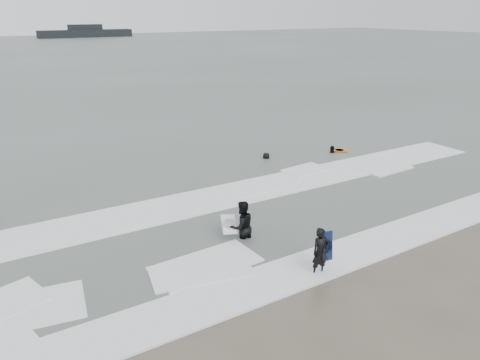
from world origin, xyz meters
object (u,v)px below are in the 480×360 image
surfer_centre (319,274)px  surfer_wading (242,238)px  surfer_right_far (266,159)px  vessel_horizon (86,33)px  surfer_right_near (332,153)px

surfer_centre → surfer_wading: bearing=109.4°
surfer_wading → surfer_right_far: (6.12, 7.44, 0.00)m
surfer_centre → surfer_right_far: surfer_centre is taller
surfer_centre → surfer_right_far: bearing=70.0°
vessel_horizon → surfer_right_far: bearing=-99.8°
surfer_right_near → surfer_right_far: surfer_right_near is taller
surfer_right_near → surfer_centre: bearing=28.0°
surfer_right_far → vessel_horizon: size_ratio=0.05×
surfer_centre → surfer_right_far: 12.05m
vessel_horizon → surfer_centre: bearing=-101.2°
surfer_right_far → surfer_right_near: bearing=134.6°
surfer_centre → surfer_right_near: (9.23, 9.76, 0.00)m
surfer_right_far → surfer_wading: bearing=20.2°
surfer_wading → surfer_right_near: bearing=-146.9°
surfer_centre → surfer_right_near: bearing=52.9°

